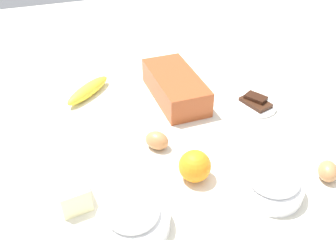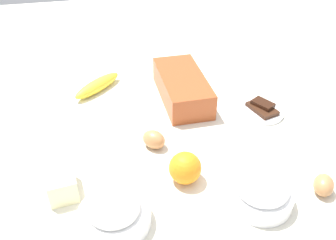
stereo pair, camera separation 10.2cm
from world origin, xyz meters
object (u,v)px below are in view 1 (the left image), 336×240
(butter_block, at_px, (72,192))
(egg_beside_bowl, at_px, (157,140))
(flour_bowl, at_px, (133,218))
(orange_fruit, at_px, (193,166))
(banana, at_px, (88,90))
(chocolate_plate, at_px, (255,104))
(loaf_pan, at_px, (175,86))
(sugar_bowl, at_px, (273,184))
(egg_near_butter, at_px, (328,171))

(butter_block, relative_size, egg_beside_bowl, 1.39)
(flour_bowl, bearing_deg, orange_fruit, -61.22)
(banana, distance_m, chocolate_plate, 0.52)
(banana, distance_m, butter_block, 0.45)
(butter_block, bearing_deg, chocolate_plate, -70.38)
(loaf_pan, height_order, butter_block, loaf_pan)
(flour_bowl, bearing_deg, banana, 0.48)
(loaf_pan, relative_size, banana, 1.49)
(chocolate_plate, bearing_deg, sugar_bowl, 155.88)
(egg_near_butter, distance_m, egg_beside_bowl, 0.42)
(loaf_pan, height_order, flour_bowl, loaf_pan)
(butter_block, bearing_deg, flour_bowl, -135.71)
(orange_fruit, xyz_separation_m, egg_beside_bowl, (0.14, 0.05, -0.01))
(orange_fruit, bearing_deg, egg_near_butter, -108.74)
(sugar_bowl, height_order, egg_beside_bowl, sugar_bowl)
(orange_fruit, bearing_deg, flour_bowl, 118.78)
(flour_bowl, relative_size, egg_near_butter, 2.52)
(butter_block, height_order, chocolate_plate, butter_block)
(loaf_pan, xyz_separation_m, egg_beside_bowl, (-0.22, 0.13, -0.02))
(orange_fruit, xyz_separation_m, chocolate_plate, (0.22, -0.30, -0.03))
(butter_block, bearing_deg, banana, -13.50)
(orange_fruit, height_order, chocolate_plate, orange_fruit)
(orange_fruit, height_order, egg_near_butter, orange_fruit)
(butter_block, height_order, egg_beside_bowl, butter_block)
(flour_bowl, xyz_separation_m, egg_near_butter, (-0.01, -0.47, -0.01))
(egg_beside_bowl, xyz_separation_m, chocolate_plate, (0.09, -0.34, -0.01))
(banana, relative_size, butter_block, 2.11)
(egg_beside_bowl, height_order, chocolate_plate, egg_beside_bowl)
(egg_near_butter, relative_size, chocolate_plate, 0.46)
(loaf_pan, xyz_separation_m, flour_bowl, (-0.45, 0.25, -0.01))
(banana, height_order, egg_beside_bowl, egg_beside_bowl)
(sugar_bowl, bearing_deg, egg_near_butter, -89.64)
(flour_bowl, xyz_separation_m, butter_block, (0.11, 0.11, 0.00))
(banana, height_order, butter_block, butter_block)
(loaf_pan, relative_size, sugar_bowl, 2.01)
(butter_block, bearing_deg, sugar_bowl, -105.98)
(loaf_pan, bearing_deg, flour_bowl, 149.40)
(sugar_bowl, bearing_deg, loaf_pan, 8.28)
(sugar_bowl, relative_size, orange_fruit, 1.82)
(flour_bowl, bearing_deg, egg_beside_bowl, -28.33)
(orange_fruit, height_order, egg_beside_bowl, orange_fruit)
(egg_beside_bowl, bearing_deg, banana, 22.07)
(loaf_pan, bearing_deg, egg_beside_bowl, 148.14)
(banana, bearing_deg, butter_block, 166.50)
(loaf_pan, height_order, egg_beside_bowl, loaf_pan)
(flour_bowl, bearing_deg, egg_near_butter, -91.22)
(butter_block, distance_m, egg_near_butter, 0.59)
(loaf_pan, bearing_deg, chocolate_plate, -122.32)
(flour_bowl, bearing_deg, sugar_bowl, -91.98)
(loaf_pan, distance_m, chocolate_plate, 0.25)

